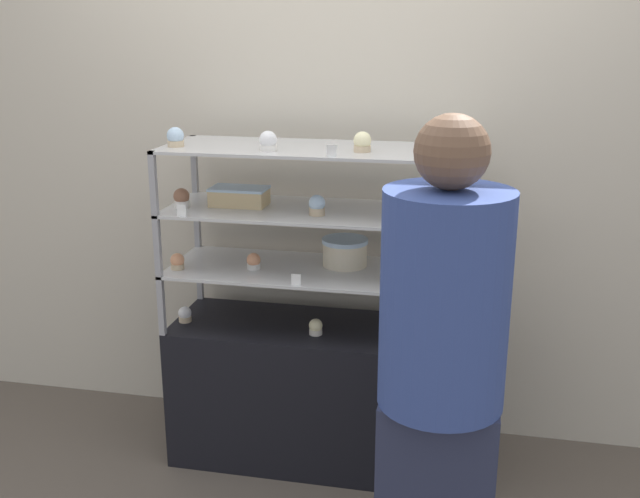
% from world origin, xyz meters
% --- Properties ---
extents(ground_plane, '(20.00, 20.00, 0.00)m').
position_xyz_m(ground_plane, '(0.00, 0.00, 0.00)').
color(ground_plane, brown).
extents(back_wall, '(8.00, 0.05, 2.60)m').
position_xyz_m(back_wall, '(0.00, 0.37, 1.30)').
color(back_wall, beige).
rests_on(back_wall, ground_plane).
extents(display_base, '(1.23, 0.45, 0.60)m').
position_xyz_m(display_base, '(0.00, 0.00, 0.30)').
color(display_base, black).
rests_on(display_base, ground_plane).
extents(display_riser_lower, '(1.23, 0.45, 0.25)m').
position_xyz_m(display_riser_lower, '(0.00, 0.00, 0.83)').
color(display_riser_lower, '#99999E').
rests_on(display_riser_lower, display_base).
extents(display_riser_middle, '(1.23, 0.45, 0.25)m').
position_xyz_m(display_riser_middle, '(0.00, 0.00, 1.08)').
color(display_riser_middle, '#99999E').
rests_on(display_riser_middle, display_riser_lower).
extents(display_riser_upper, '(1.23, 0.45, 0.25)m').
position_xyz_m(display_riser_upper, '(0.00, 0.00, 1.33)').
color(display_riser_upper, '#99999E').
rests_on(display_riser_upper, display_riser_middle).
extents(layer_cake_centerpiece, '(0.19, 0.19, 0.11)m').
position_xyz_m(layer_cake_centerpiece, '(0.09, 0.08, 0.91)').
color(layer_cake_centerpiece, beige).
rests_on(layer_cake_centerpiece, display_riser_lower).
extents(sheet_cake_frosted, '(0.23, 0.14, 0.07)m').
position_xyz_m(sheet_cake_frosted, '(-0.34, 0.01, 1.13)').
color(sheet_cake_frosted, '#DBBC84').
rests_on(sheet_cake_frosted, display_riser_middle).
extents(cupcake_0, '(0.06, 0.06, 0.07)m').
position_xyz_m(cupcake_0, '(-0.57, -0.06, 0.63)').
color(cupcake_0, '#CCB28C').
rests_on(cupcake_0, display_base).
extents(cupcake_1, '(0.06, 0.06, 0.07)m').
position_xyz_m(cupcake_1, '(0.00, -0.08, 0.63)').
color(cupcake_1, beige).
rests_on(cupcake_1, display_base).
extents(cupcake_2, '(0.06, 0.06, 0.07)m').
position_xyz_m(cupcake_2, '(0.55, -0.11, 0.63)').
color(cupcake_2, '#CCB28C').
rests_on(cupcake_2, display_base).
extents(price_tag_0, '(0.04, 0.00, 0.04)m').
position_xyz_m(price_tag_0, '(0.36, -0.21, 0.62)').
color(price_tag_0, white).
rests_on(price_tag_0, display_base).
extents(cupcake_3, '(0.06, 0.06, 0.07)m').
position_xyz_m(cupcake_3, '(-0.57, -0.11, 0.88)').
color(cupcake_3, '#CCB28C').
rests_on(cupcake_3, display_riser_lower).
extents(cupcake_4, '(0.06, 0.06, 0.07)m').
position_xyz_m(cupcake_4, '(-0.26, -0.05, 0.88)').
color(cupcake_4, white).
rests_on(cupcake_4, display_riser_lower).
extents(cupcake_5, '(0.06, 0.06, 0.07)m').
position_xyz_m(cupcake_5, '(0.28, -0.10, 0.88)').
color(cupcake_5, '#CCB28C').
rests_on(cupcake_5, display_riser_lower).
extents(cupcake_6, '(0.06, 0.06, 0.07)m').
position_xyz_m(cupcake_6, '(0.55, -0.04, 0.88)').
color(cupcake_6, white).
rests_on(cupcake_6, display_riser_lower).
extents(price_tag_1, '(0.04, 0.00, 0.04)m').
position_xyz_m(price_tag_1, '(-0.05, -0.21, 0.87)').
color(price_tag_1, white).
rests_on(price_tag_1, display_riser_lower).
extents(cupcake_7, '(0.06, 0.06, 0.08)m').
position_xyz_m(cupcake_7, '(-0.55, -0.07, 1.13)').
color(cupcake_7, white).
rests_on(cupcake_7, display_riser_middle).
extents(cupcake_8, '(0.06, 0.06, 0.08)m').
position_xyz_m(cupcake_8, '(0.01, -0.08, 1.13)').
color(cupcake_8, '#CCB28C').
rests_on(cupcake_8, display_riser_middle).
extents(cupcake_9, '(0.06, 0.06, 0.08)m').
position_xyz_m(cupcake_9, '(0.55, -0.06, 1.13)').
color(cupcake_9, white).
rests_on(cupcake_9, display_riser_middle).
extents(price_tag_2, '(0.04, 0.00, 0.04)m').
position_xyz_m(price_tag_2, '(-0.50, -0.21, 1.12)').
color(price_tag_2, white).
rests_on(price_tag_2, display_riser_middle).
extents(cupcake_10, '(0.07, 0.07, 0.08)m').
position_xyz_m(cupcake_10, '(-0.55, -0.09, 1.38)').
color(cupcake_10, '#CCB28C').
rests_on(cupcake_10, display_riser_upper).
extents(cupcake_11, '(0.07, 0.07, 0.08)m').
position_xyz_m(cupcake_11, '(-0.17, -0.12, 1.38)').
color(cupcake_11, white).
rests_on(cupcake_11, display_riser_upper).
extents(cupcake_12, '(0.07, 0.07, 0.08)m').
position_xyz_m(cupcake_12, '(0.17, -0.07, 1.38)').
color(cupcake_12, '#CCB28C').
rests_on(cupcake_12, display_riser_upper).
extents(cupcake_13, '(0.07, 0.07, 0.08)m').
position_xyz_m(cupcake_13, '(0.56, -0.12, 1.38)').
color(cupcake_13, white).
rests_on(cupcake_13, display_riser_upper).
extents(price_tag_3, '(0.04, 0.00, 0.04)m').
position_xyz_m(price_tag_3, '(0.08, -0.21, 1.37)').
color(price_tag_3, white).
rests_on(price_tag_3, display_riser_upper).
extents(customer_figure, '(0.37, 0.37, 1.57)m').
position_xyz_m(customer_figure, '(0.53, -0.80, 0.84)').
color(customer_figure, '#282D47').
rests_on(customer_figure, ground_plane).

